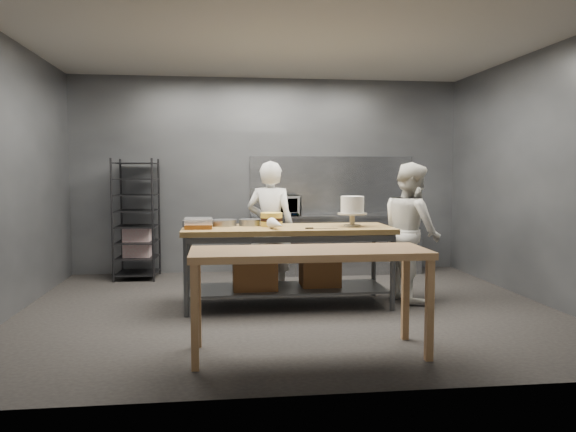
{
  "coord_description": "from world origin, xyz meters",
  "views": [
    {
      "loc": [
        -0.78,
        -6.25,
        1.55
      ],
      "look_at": [
        0.01,
        0.11,
        1.05
      ],
      "focal_mm": 35.0,
      "sensor_mm": 36.0,
      "label": 1
    }
  ],
  "objects_px": {
    "chef_right": "(411,231)",
    "near_counter": "(309,259)",
    "work_table": "(286,257)",
    "microwave": "(282,205)",
    "chef_behind": "(270,228)",
    "frosted_cake_stand": "(352,207)",
    "speed_rack": "(137,220)",
    "layer_cake": "(271,219)"
  },
  "relations": [
    {
      "from": "frosted_cake_stand",
      "to": "layer_cake",
      "type": "relative_size",
      "value": 1.39
    },
    {
      "from": "chef_behind",
      "to": "layer_cake",
      "type": "xyz_separation_m",
      "value": [
        -0.04,
        -0.59,
        0.15
      ]
    },
    {
      "from": "near_counter",
      "to": "chef_behind",
      "type": "xyz_separation_m",
      "value": [
        -0.11,
        2.45,
        0.03
      ]
    },
    {
      "from": "near_counter",
      "to": "frosted_cake_stand",
      "type": "height_order",
      "value": "frosted_cake_stand"
    },
    {
      "from": "work_table",
      "to": "chef_behind",
      "type": "distance_m",
      "value": 0.75
    },
    {
      "from": "chef_behind",
      "to": "chef_right",
      "type": "relative_size",
      "value": 1.01
    },
    {
      "from": "layer_cake",
      "to": "near_counter",
      "type": "bearing_deg",
      "value": -85.43
    },
    {
      "from": "work_table",
      "to": "speed_rack",
      "type": "bearing_deg",
      "value": 135.19
    },
    {
      "from": "speed_rack",
      "to": "frosted_cake_stand",
      "type": "bearing_deg",
      "value": -35.99
    },
    {
      "from": "speed_rack",
      "to": "chef_right",
      "type": "bearing_deg",
      "value": -27.45
    },
    {
      "from": "work_table",
      "to": "speed_rack",
      "type": "relative_size",
      "value": 1.37
    },
    {
      "from": "work_table",
      "to": "layer_cake",
      "type": "relative_size",
      "value": 9.46
    },
    {
      "from": "near_counter",
      "to": "chef_right",
      "type": "distance_m",
      "value": 2.44
    },
    {
      "from": "frosted_cake_stand",
      "to": "near_counter",
      "type": "bearing_deg",
      "value": -114.5
    },
    {
      "from": "chef_right",
      "to": "microwave",
      "type": "xyz_separation_m",
      "value": [
        -1.37,
        1.9,
        0.22
      ]
    },
    {
      "from": "speed_rack",
      "to": "near_counter",
      "type": "bearing_deg",
      "value": -62.23
    },
    {
      "from": "speed_rack",
      "to": "chef_right",
      "type": "distance_m",
      "value": 3.95
    },
    {
      "from": "work_table",
      "to": "near_counter",
      "type": "xyz_separation_m",
      "value": [
        -0.01,
        -1.76,
        0.24
      ]
    },
    {
      "from": "near_counter",
      "to": "chef_right",
      "type": "bearing_deg",
      "value": 50.37
    },
    {
      "from": "work_table",
      "to": "speed_rack",
      "type": "xyz_separation_m",
      "value": [
        -1.96,
        1.94,
        0.28
      ]
    },
    {
      "from": "speed_rack",
      "to": "layer_cake",
      "type": "bearing_deg",
      "value": -45.72
    },
    {
      "from": "frosted_cake_stand",
      "to": "layer_cake",
      "type": "bearing_deg",
      "value": 171.6
    },
    {
      "from": "work_table",
      "to": "chef_behind",
      "type": "xyz_separation_m",
      "value": [
        -0.11,
        0.69,
        0.27
      ]
    },
    {
      "from": "chef_behind",
      "to": "microwave",
      "type": "xyz_separation_m",
      "value": [
        0.3,
        1.33,
        0.2
      ]
    },
    {
      "from": "chef_right",
      "to": "near_counter",
      "type": "bearing_deg",
      "value": 134.72
    },
    {
      "from": "work_table",
      "to": "chef_right",
      "type": "bearing_deg",
      "value": 4.49
    },
    {
      "from": "work_table",
      "to": "microwave",
      "type": "relative_size",
      "value": 4.43
    },
    {
      "from": "speed_rack",
      "to": "microwave",
      "type": "relative_size",
      "value": 3.23
    },
    {
      "from": "work_table",
      "to": "microwave",
      "type": "height_order",
      "value": "microwave"
    },
    {
      "from": "speed_rack",
      "to": "chef_behind",
      "type": "relative_size",
      "value": 1.03
    },
    {
      "from": "near_counter",
      "to": "speed_rack",
      "type": "relative_size",
      "value": 1.14
    },
    {
      "from": "microwave",
      "to": "layer_cake",
      "type": "height_order",
      "value": "microwave"
    },
    {
      "from": "frosted_cake_stand",
      "to": "layer_cake",
      "type": "height_order",
      "value": "frosted_cake_stand"
    },
    {
      "from": "chef_behind",
      "to": "layer_cake",
      "type": "height_order",
      "value": "chef_behind"
    },
    {
      "from": "speed_rack",
      "to": "frosted_cake_stand",
      "type": "height_order",
      "value": "speed_rack"
    },
    {
      "from": "chef_right",
      "to": "frosted_cake_stand",
      "type": "bearing_deg",
      "value": 96.22
    },
    {
      "from": "speed_rack",
      "to": "work_table",
      "type": "bearing_deg",
      "value": -44.81
    },
    {
      "from": "speed_rack",
      "to": "layer_cake",
      "type": "distance_m",
      "value": 2.58
    },
    {
      "from": "frosted_cake_stand",
      "to": "chef_behind",
      "type": "bearing_deg",
      "value": 140.53
    },
    {
      "from": "frosted_cake_stand",
      "to": "microwave",
      "type": "bearing_deg",
      "value": 105.98
    },
    {
      "from": "chef_right",
      "to": "frosted_cake_stand",
      "type": "height_order",
      "value": "chef_right"
    },
    {
      "from": "work_table",
      "to": "microwave",
      "type": "xyz_separation_m",
      "value": [
        0.18,
        2.02,
        0.48
      ]
    }
  ]
}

